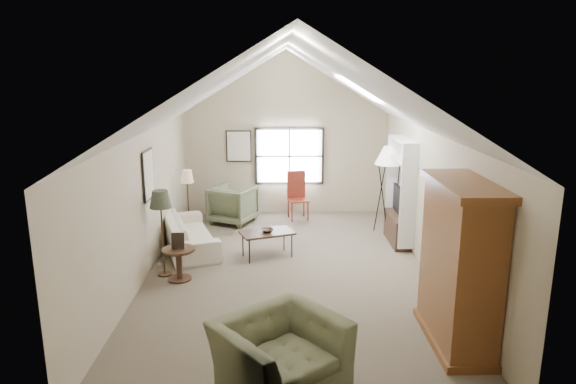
{
  "coord_description": "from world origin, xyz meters",
  "views": [
    {
      "loc": [
        -0.17,
        -8.61,
        3.6
      ],
      "look_at": [
        0.0,
        0.4,
        1.4
      ],
      "focal_mm": 32.0,
      "sensor_mm": 36.0,
      "label": 1
    }
  ],
  "objects_px": {
    "sofa": "(189,233)",
    "coffee_table": "(267,244)",
    "side_chair": "(298,196)",
    "armchair_near": "(280,356)",
    "armchair_far": "(233,204)",
    "side_table": "(179,264)",
    "armoire": "(460,265)"
  },
  "relations": [
    {
      "from": "coffee_table",
      "to": "sofa",
      "type": "bearing_deg",
      "value": 161.66
    },
    {
      "from": "armchair_near",
      "to": "side_chair",
      "type": "xyz_separation_m",
      "value": [
        0.46,
        6.79,
        0.15
      ]
    },
    {
      "from": "sofa",
      "to": "coffee_table",
      "type": "height_order",
      "value": "sofa"
    },
    {
      "from": "side_chair",
      "to": "coffee_table",
      "type": "bearing_deg",
      "value": -116.92
    },
    {
      "from": "sofa",
      "to": "armchair_near",
      "type": "relative_size",
      "value": 1.72
    },
    {
      "from": "coffee_table",
      "to": "side_chair",
      "type": "relative_size",
      "value": 0.86
    },
    {
      "from": "armchair_far",
      "to": "coffee_table",
      "type": "height_order",
      "value": "armchair_far"
    },
    {
      "from": "coffee_table",
      "to": "side_table",
      "type": "bearing_deg",
      "value": -144.61
    },
    {
      "from": "armchair_far",
      "to": "side_table",
      "type": "distance_m",
      "value": 3.44
    },
    {
      "from": "armoire",
      "to": "armchair_near",
      "type": "height_order",
      "value": "armoire"
    },
    {
      "from": "armchair_far",
      "to": "sofa",
      "type": "bearing_deg",
      "value": 91.7
    },
    {
      "from": "armchair_far",
      "to": "side_chair",
      "type": "height_order",
      "value": "side_chair"
    },
    {
      "from": "side_table",
      "to": "side_chair",
      "type": "xyz_separation_m",
      "value": [
        2.2,
        3.61,
        0.3
      ]
    },
    {
      "from": "sofa",
      "to": "armchair_far",
      "type": "bearing_deg",
      "value": -41.69
    },
    {
      "from": "armoire",
      "to": "sofa",
      "type": "height_order",
      "value": "armoire"
    },
    {
      "from": "sofa",
      "to": "armchair_near",
      "type": "bearing_deg",
      "value": -177.63
    },
    {
      "from": "armoire",
      "to": "coffee_table",
      "type": "bearing_deg",
      "value": 128.68
    },
    {
      "from": "armoire",
      "to": "coffee_table",
      "type": "relative_size",
      "value": 2.2
    },
    {
      "from": "coffee_table",
      "to": "side_chair",
      "type": "bearing_deg",
      "value": 74.74
    },
    {
      "from": "sofa",
      "to": "side_chair",
      "type": "xyz_separation_m",
      "value": [
        2.3,
        2.01,
        0.25
      ]
    },
    {
      "from": "armoire",
      "to": "coffee_table",
      "type": "height_order",
      "value": "armoire"
    },
    {
      "from": "side_table",
      "to": "side_chair",
      "type": "bearing_deg",
      "value": 58.68
    },
    {
      "from": "armchair_near",
      "to": "armchair_far",
      "type": "xyz_separation_m",
      "value": [
        -1.08,
        6.56,
        0.01
      ]
    },
    {
      "from": "sofa",
      "to": "coffee_table",
      "type": "xyz_separation_m",
      "value": [
        1.6,
        -0.53,
        -0.07
      ]
    },
    {
      "from": "coffee_table",
      "to": "side_table",
      "type": "distance_m",
      "value": 1.85
    },
    {
      "from": "armchair_near",
      "to": "armchair_far",
      "type": "height_order",
      "value": "armchair_far"
    },
    {
      "from": "armoire",
      "to": "armchair_far",
      "type": "bearing_deg",
      "value": 121.78
    },
    {
      "from": "sofa",
      "to": "armchair_far",
      "type": "relative_size",
      "value": 2.34
    },
    {
      "from": "armchair_near",
      "to": "side_table",
      "type": "height_order",
      "value": "armchair_near"
    },
    {
      "from": "sofa",
      "to": "armchair_near",
      "type": "distance_m",
      "value": 5.12
    },
    {
      "from": "armoire",
      "to": "side_chair",
      "type": "relative_size",
      "value": 1.9
    },
    {
      "from": "armoire",
      "to": "side_table",
      "type": "relative_size",
      "value": 3.88
    }
  ]
}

